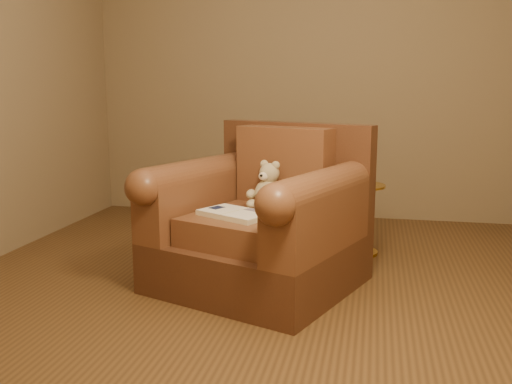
# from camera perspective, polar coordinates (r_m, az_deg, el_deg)

# --- Properties ---
(floor) EXTENTS (4.00, 4.00, 0.00)m
(floor) POSITION_cam_1_polar(r_m,az_deg,el_deg) (3.66, 0.63, -9.14)
(floor) COLOR brown
(floor) RESTS_ON ground
(room) EXTENTS (4.02, 4.02, 2.71)m
(room) POSITION_cam_1_polar(r_m,az_deg,el_deg) (3.48, 0.69, 18.51)
(room) COLOR #887253
(room) RESTS_ON ground
(armchair) EXTENTS (1.41, 1.37, 0.99)m
(armchair) POSITION_cam_1_polar(r_m,az_deg,el_deg) (3.56, 0.61, -3.25)
(armchair) COLOR #4D2B19
(armchair) RESTS_ON floor
(teddy_bear) EXTENTS (0.22, 0.25, 0.30)m
(teddy_bear) POSITION_cam_1_polar(r_m,az_deg,el_deg) (3.60, 1.08, 0.25)
(teddy_bear) COLOR tan
(teddy_bear) RESTS_ON armchair
(guidebook) EXTENTS (0.48, 0.41, 0.03)m
(guidebook) POSITION_cam_1_polar(r_m,az_deg,el_deg) (3.37, -2.11, -2.18)
(guidebook) COLOR beige
(guidebook) RESTS_ON armchair
(side_table) EXTENTS (0.37, 0.37, 0.52)m
(side_table) POSITION_cam_1_polar(r_m,az_deg,el_deg) (4.28, 10.21, -2.44)
(side_table) COLOR gold
(side_table) RESTS_ON floor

